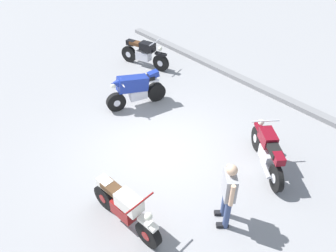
{
  "coord_description": "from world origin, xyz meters",
  "views": [
    {
      "loc": [
        5.18,
        -4.22,
        5.91
      ],
      "look_at": [
        0.11,
        0.23,
        0.75
      ],
      "focal_mm": 35.51,
      "sensor_mm": 36.0,
      "label": 1
    }
  ],
  "objects_px": {
    "motorcycle_cream_vintage": "(125,208)",
    "person_in_gray_shirt": "(228,192)",
    "motorcycle_blue_sportbike": "(136,89)",
    "motorcycle_maroon_cruiser": "(268,151)",
    "motorcycle_black_cruiser": "(144,53)"
  },
  "relations": [
    {
      "from": "motorcycle_cream_vintage",
      "to": "person_in_gray_shirt",
      "type": "xyz_separation_m",
      "value": [
        1.32,
        1.6,
        0.42
      ]
    },
    {
      "from": "motorcycle_blue_sportbike",
      "to": "person_in_gray_shirt",
      "type": "height_order",
      "value": "person_in_gray_shirt"
    },
    {
      "from": "motorcycle_cream_vintage",
      "to": "person_in_gray_shirt",
      "type": "distance_m",
      "value": 2.11
    },
    {
      "from": "person_in_gray_shirt",
      "to": "motorcycle_blue_sportbike",
      "type": "bearing_deg",
      "value": -64.56
    },
    {
      "from": "motorcycle_maroon_cruiser",
      "to": "person_in_gray_shirt",
      "type": "distance_m",
      "value": 2.07
    },
    {
      "from": "person_in_gray_shirt",
      "to": "motorcycle_black_cruiser",
      "type": "bearing_deg",
      "value": -74.6
    },
    {
      "from": "motorcycle_maroon_cruiser",
      "to": "motorcycle_cream_vintage",
      "type": "bearing_deg",
      "value": 112.21
    },
    {
      "from": "motorcycle_black_cruiser",
      "to": "motorcycle_cream_vintage",
      "type": "distance_m",
      "value": 7.2
    },
    {
      "from": "motorcycle_cream_vintage",
      "to": "motorcycle_maroon_cruiser",
      "type": "xyz_separation_m",
      "value": [
        0.91,
        3.6,
        0.03
      ]
    },
    {
      "from": "motorcycle_black_cruiser",
      "to": "person_in_gray_shirt",
      "type": "relative_size",
      "value": 1.26
    },
    {
      "from": "motorcycle_black_cruiser",
      "to": "motorcycle_maroon_cruiser",
      "type": "distance_m",
      "value": 6.43
    },
    {
      "from": "motorcycle_black_cruiser",
      "to": "motorcycle_blue_sportbike",
      "type": "distance_m",
      "value": 2.7
    },
    {
      "from": "motorcycle_cream_vintage",
      "to": "motorcycle_black_cruiser",
      "type": "bearing_deg",
      "value": 133.53
    },
    {
      "from": "motorcycle_black_cruiser",
      "to": "motorcycle_maroon_cruiser",
      "type": "xyz_separation_m",
      "value": [
        6.32,
        -1.14,
        0.0
      ]
    },
    {
      "from": "motorcycle_maroon_cruiser",
      "to": "person_in_gray_shirt",
      "type": "xyz_separation_m",
      "value": [
        0.41,
        -2.0,
        0.38
      ]
    }
  ]
}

